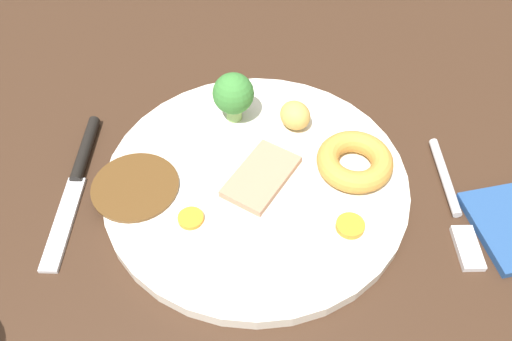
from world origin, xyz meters
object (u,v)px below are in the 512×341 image
(dinner_plate, at_px, (256,182))
(carrot_coin_front, at_px, (350,226))
(fork, at_px, (453,204))
(broccoli_floret, at_px, (233,95))
(meat_slice_main, at_px, (261,176))
(carrot_coin_back, at_px, (191,218))
(roast_potato_left, at_px, (295,115))
(yorkshire_pudding, at_px, (355,161))
(knife, at_px, (78,174))

(dinner_plate, xyz_separation_m, carrot_coin_front, (-0.08, 0.06, 0.01))
(fork, bearing_deg, dinner_plate, -98.62)
(carrot_coin_front, xyz_separation_m, broccoli_floret, (0.11, -0.14, 0.03))
(dinner_plate, xyz_separation_m, fork, (-0.19, 0.03, -0.00))
(meat_slice_main, xyz_separation_m, fork, (-0.18, 0.02, -0.01))
(fork, bearing_deg, carrot_coin_back, -85.36)
(broccoli_floret, bearing_deg, dinner_plate, 105.50)
(roast_potato_left, relative_size, carrot_coin_front, 1.33)
(dinner_plate, relative_size, fork, 1.94)
(yorkshire_pudding, xyz_separation_m, knife, (0.28, -0.00, -0.02))
(carrot_coin_front, relative_size, broccoli_floret, 0.47)
(yorkshire_pudding, bearing_deg, fork, 158.73)
(fork, bearing_deg, broccoli_floret, -117.99)
(yorkshire_pudding, relative_size, roast_potato_left, 2.16)
(carrot_coin_back, relative_size, fork, 0.16)
(dinner_plate, relative_size, carrot_coin_back, 12.46)
(carrot_coin_back, height_order, fork, carrot_coin_back)
(dinner_plate, height_order, broccoli_floret, broccoli_floret)
(yorkshire_pudding, xyz_separation_m, fork, (-0.09, 0.04, -0.02))
(roast_potato_left, xyz_separation_m, carrot_coin_front, (-0.04, 0.13, -0.01))
(fork, bearing_deg, knife, -96.83)
(dinner_plate, bearing_deg, yorkshire_pudding, -173.67)
(broccoli_floret, distance_m, fork, 0.24)
(roast_potato_left, relative_size, fork, 0.23)
(meat_slice_main, bearing_deg, fork, 172.80)
(roast_potato_left, height_order, fork, roast_potato_left)
(carrot_coin_front, bearing_deg, roast_potato_left, -71.70)
(meat_slice_main, bearing_deg, roast_potato_left, -116.00)
(dinner_plate, bearing_deg, carrot_coin_back, 39.96)
(meat_slice_main, height_order, carrot_coin_front, meat_slice_main)
(dinner_plate, distance_m, yorkshire_pudding, 0.10)
(carrot_coin_back, bearing_deg, roast_potato_left, -129.69)
(carrot_coin_front, relative_size, fork, 0.17)
(yorkshire_pudding, relative_size, broccoli_floret, 1.33)
(carrot_coin_back, xyz_separation_m, knife, (0.12, -0.06, -0.01))
(yorkshire_pudding, height_order, carrot_coin_back, yorkshire_pudding)
(yorkshire_pudding, xyz_separation_m, broccoli_floret, (0.12, -0.07, 0.02))
(roast_potato_left, bearing_deg, dinner_plate, 60.05)
(broccoli_floret, xyz_separation_m, knife, (0.16, 0.07, -0.04))
(meat_slice_main, xyz_separation_m, carrot_coin_front, (-0.08, 0.06, -0.00))
(yorkshire_pudding, relative_size, carrot_coin_back, 3.14)
(carrot_coin_front, bearing_deg, meat_slice_main, -35.67)
(yorkshire_pudding, bearing_deg, carrot_coin_back, 21.25)
(dinner_plate, relative_size, carrot_coin_front, 11.39)
(meat_slice_main, relative_size, roast_potato_left, 2.30)
(meat_slice_main, bearing_deg, yorkshire_pudding, -171.85)
(knife, bearing_deg, roast_potato_left, 106.59)
(roast_potato_left, bearing_deg, carrot_coin_back, 50.31)
(knife, bearing_deg, yorkshire_pudding, 91.22)
(dinner_plate, relative_size, meat_slice_main, 3.73)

